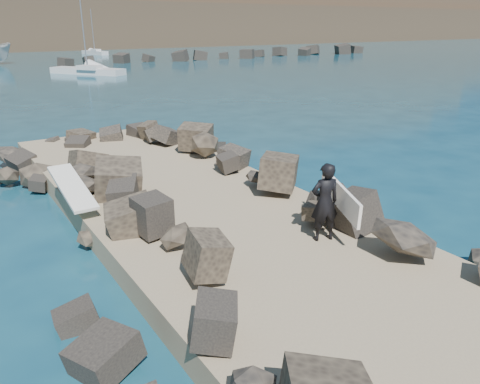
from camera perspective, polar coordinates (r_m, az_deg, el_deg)
The scene contains 9 objects.
ground at distance 12.13m, azimuth -2.59°, elevation -5.32°, with size 800.00×800.00×0.00m, color #0F384C.
jetty at distance 10.50m, azimuth 3.00°, elevation -7.74°, with size 6.00×26.00×0.60m, color #8C7759.
riprap_left at distance 9.62m, azimuth -13.16°, elevation -9.70°, with size 2.60×22.00×1.00m, color black.
riprap_right at distance 12.51m, azimuth 12.49°, elevation -2.50°, with size 2.60×22.00×1.00m, color black.
breakwater_secondary at distance 76.30m, azimuth -0.94°, elevation 16.45°, with size 52.00×4.00×1.20m, color black.
surfboard_resting at distance 12.94m, azimuth -19.74°, elevation 0.09°, with size 0.62×2.47×0.08m, color white.
surfer_with_board at distance 10.40m, azimuth 10.54°, elevation -1.13°, with size 1.27×2.06×1.78m.
sailboat_c at distance 54.43m, azimuth -18.07°, elevation 13.86°, with size 6.49×8.18×10.25m.
sailboat_d at distance 88.84m, azimuth -17.27°, elevation 15.92°, with size 3.00×6.41×7.64m.
Camera 1 is at (-5.52, -9.49, 5.16)m, focal length 35.00 mm.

